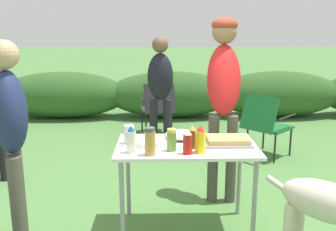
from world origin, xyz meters
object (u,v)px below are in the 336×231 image
Objects in this scene: ketchup_bottle at (188,142)px; beer_bottle at (192,137)px; folding_table at (186,154)px; mayo_bottle at (131,140)px; camp_chair_near_hedge at (158,106)px; dog at (333,208)px; relish_jar at (172,140)px; plate_stack at (150,142)px; spice_jar at (150,142)px; standing_person_with_beanie at (224,83)px; mixing_bowl at (180,135)px; camp_chair_green_behind_table at (266,122)px; standing_person_in_red_jacket at (11,127)px; mustard_bottle at (200,140)px; paper_cup_stack at (129,134)px; standing_person_in_gray_fleece at (160,85)px.

beer_bottle is at bearing 72.06° from ketchup_bottle.
folding_table is 5.34× the size of mayo_bottle.
camp_chair_near_hedge is (-0.24, 2.82, -0.20)m from folding_table.
relish_jar is at bearing -67.93° from dog.
mayo_bottle reaches higher than folding_table.
plate_stack is (-0.29, 0.03, 0.10)m from folding_table.
spice_jar reaches higher than camp_chair_near_hedge.
standing_person_with_beanie is (0.40, 0.88, 0.30)m from ketchup_bottle.
camp_chair_green_behind_table is (1.17, 1.59, -0.31)m from mixing_bowl.
plate_stack is 2.26m from camp_chair_green_behind_table.
standing_person_in_red_jacket is (-0.99, -0.22, 0.18)m from plate_stack.
relish_jar is (-0.12, -0.14, 0.16)m from folding_table.
spice_jar reaches higher than beer_bottle.
beer_bottle is (-0.05, 0.11, -0.01)m from mustard_bottle.
folding_table is at bearing -7.09° from paper_cup_stack.
camp_chair_near_hedge is at bearing 112.04° from standing_person_with_beanie.
folding_table is 1.93m from standing_person_in_gray_fleece.
spice_jar is at bearing -140.40° from folding_table.
ketchup_bottle is at bearing -107.94° from beer_bottle.
standing_person_in_red_jacket is 1.88× the size of camp_chair_near_hedge.
standing_person_with_beanie reaches higher than folding_table.
mustard_bottle is 2.24m from camp_chair_green_behind_table.
camp_chair_near_hedge is (1.03, 3.01, -0.47)m from standing_person_in_red_jacket.
camp_chair_green_behind_table is 1.00× the size of camp_chair_near_hedge.
spice_jar is 0.13× the size of standing_person_in_red_jacket.
mixing_bowl is at bearing 102.98° from folding_table.
dog is 3.61m from camp_chair_near_hedge.
standing_person_in_red_jacket is at bearing -147.25° from standing_person_with_beanie.
camp_chair_near_hedge is at bearing -115.39° from dog.
camp_chair_green_behind_table is 1.74m from camp_chair_near_hedge.
standing_person_in_gray_fleece reaches higher than mixing_bowl.
mixing_bowl is at bearing -94.14° from standing_person_in_red_jacket.
plate_stack is 1.88m from standing_person_in_gray_fleece.
ketchup_bottle is 0.26× the size of dog.
beer_bottle is (0.16, 0.06, 0.00)m from relish_jar.
beer_bottle is at bearing -64.45° from folding_table.
beer_bottle is at bearing -72.91° from mixing_bowl.
spice_jar is 2.47m from camp_chair_green_behind_table.
paper_cup_stack is at bearing 164.79° from beer_bottle.
mayo_bottle is 3.02m from camp_chair_near_hedge.
plate_stack is at bearing 174.57° from folding_table.
ketchup_bottle is 1.12× the size of relish_jar.
folding_table is 0.90m from standing_person_with_beanie.
plate_stack is 1.46× the size of relish_jar.
mixing_bowl is at bearing 94.76° from ketchup_bottle.
standing_person_in_gray_fleece reaches higher than folding_table.
paper_cup_stack is 0.71× the size of mustard_bottle.
plate_stack is at bearing -71.53° from dog.
standing_person_with_beanie is at bearing 53.19° from spice_jar.
standing_person_in_gray_fleece is (0.22, 2.07, 0.09)m from mayo_bottle.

